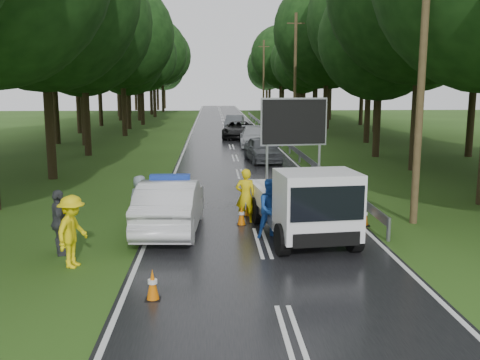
{
  "coord_description": "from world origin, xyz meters",
  "views": [
    {
      "loc": [
        -1.42,
        -14.8,
        4.51
      ],
      "look_at": [
        -0.48,
        3.1,
        1.3
      ],
      "focal_mm": 40.0,
      "sensor_mm": 36.0,
      "label": 1
    }
  ],
  "objects": [
    {
      "name": "ground",
      "position": [
        0.0,
        0.0,
        0.0
      ],
      "size": [
        160.0,
        160.0,
        0.0
      ],
      "primitive_type": "plane",
      "color": "#253F12",
      "rests_on": "ground"
    },
    {
      "name": "guardrail",
      "position": [
        3.7,
        29.67,
        0.55
      ],
      "size": [
        0.12,
        60.06,
        0.7
      ],
      "color": "gray",
      "rests_on": "ground"
    },
    {
      "name": "cone_far",
      "position": [
        -0.19,
        3.2,
        0.32
      ],
      "size": [
        0.31,
        0.31,
        0.66
      ],
      "color": "black",
      "rests_on": "ground"
    },
    {
      "name": "work_truck",
      "position": [
        1.27,
        0.37,
        1.1
      ],
      "size": [
        2.79,
        5.3,
        4.06
      ],
      "rotation": [
        0.0,
        0.0,
        0.11
      ],
      "color": "gray",
      "rests_on": "ground"
    },
    {
      "name": "road",
      "position": [
        0.0,
        30.0,
        0.01
      ],
      "size": [
        7.0,
        140.0,
        0.02
      ],
      "primitive_type": "cube",
      "color": "black",
      "rests_on": "ground"
    },
    {
      "name": "cone_center",
      "position": [
        -0.49,
        2.0,
        0.32
      ],
      "size": [
        0.32,
        0.32,
        0.67
      ],
      "color": "black",
      "rests_on": "ground"
    },
    {
      "name": "bystander_right",
      "position": [
        -3.8,
        2.5,
        0.8
      ],
      "size": [
        0.91,
        0.76,
        1.59
      ],
      "primitive_type": "imported",
      "rotation": [
        0.0,
        0.0,
        2.76
      ],
      "color": "gray",
      "rests_on": "ground"
    },
    {
      "name": "bystander_left",
      "position": [
        -4.9,
        -1.78,
        0.92
      ],
      "size": [
        0.98,
        1.32,
        1.83
      ],
      "primitive_type": "imported",
      "rotation": [
        0.0,
        0.0,
        1.29
      ],
      "color": "yellow",
      "rests_on": "ground"
    },
    {
      "name": "barrier",
      "position": [
        0.8,
        3.57,
        0.75
      ],
      "size": [
        2.31,
        0.71,
        0.99
      ],
      "rotation": [
        0.0,
        0.0,
        -0.28
      ],
      "color": "#E9EF0D",
      "rests_on": "ground"
    },
    {
      "name": "utility_pole_mid",
      "position": [
        5.2,
        28.0,
        5.06
      ],
      "size": [
        1.4,
        0.24,
        10.0
      ],
      "color": "#493B22",
      "rests_on": "ground"
    },
    {
      "name": "queue_car_fourth",
      "position": [
        0.8,
        37.79,
        0.77
      ],
      "size": [
        2.18,
        4.82,
        1.53
      ],
      "primitive_type": "imported",
      "rotation": [
        0.0,
        0.0,
        -0.12
      ],
      "color": "#474A4F",
      "rests_on": "ground"
    },
    {
      "name": "utility_pole_near",
      "position": [
        5.2,
        2.0,
        5.06
      ],
      "size": [
        1.4,
        0.24,
        10.0
      ],
      "color": "#493B22",
      "rests_on": "ground"
    },
    {
      "name": "bystander_mid",
      "position": [
        -5.5,
        -0.79,
        0.89
      ],
      "size": [
        0.76,
        1.13,
        1.78
      ],
      "primitive_type": "imported",
      "rotation": [
        0.0,
        0.0,
        1.92
      ],
      "color": "#3A3D41",
      "rests_on": "ground"
    },
    {
      "name": "cone_near_left",
      "position": [
        -2.7,
        -4.0,
        0.33
      ],
      "size": [
        0.33,
        0.33,
        0.69
      ],
      "color": "black",
      "rests_on": "ground"
    },
    {
      "name": "officer",
      "position": [
        -0.34,
        2.32,
        0.91
      ],
      "size": [
        0.67,
        0.45,
        1.81
      ],
      "primitive_type": "imported",
      "rotation": [
        0.0,
        0.0,
        3.12
      ],
      "color": "yellow",
      "rests_on": "ground"
    },
    {
      "name": "queue_car_first",
      "position": [
        1.54,
        16.41,
        0.74
      ],
      "size": [
        2.22,
        4.51,
        1.48
      ],
      "primitive_type": "imported",
      "rotation": [
        0.0,
        0.0,
        0.11
      ],
      "color": "#45484D",
      "rests_on": "ground"
    },
    {
      "name": "queue_car_second",
      "position": [
        1.65,
        24.24,
        0.72
      ],
      "size": [
        2.22,
        5.03,
        1.44
      ],
      "primitive_type": "imported",
      "rotation": [
        0.0,
        0.0,
        -0.04
      ],
      "color": "#ABAEB3",
      "rests_on": "ground"
    },
    {
      "name": "cone_right",
      "position": [
        3.5,
        1.77,
        0.32
      ],
      "size": [
        0.31,
        0.31,
        0.65
      ],
      "color": "black",
      "rests_on": "ground"
    },
    {
      "name": "police_sedan",
      "position": [
        -2.71,
        1.42,
        0.82
      ],
      "size": [
        1.98,
        5.03,
        1.79
      ],
      "rotation": [
        0.0,
        0.0,
        3.09
      ],
      "color": "silver",
      "rests_on": "ground"
    },
    {
      "name": "cone_left_mid",
      "position": [
        -2.0,
        3.0,
        0.38
      ],
      "size": [
        0.37,
        0.37,
        0.78
      ],
      "color": "black",
      "rests_on": "ground"
    },
    {
      "name": "queue_car_third",
      "position": [
        0.8,
        30.24,
        0.73
      ],
      "size": [
        3.04,
        5.5,
        1.46
      ],
      "primitive_type": "imported",
      "rotation": [
        0.0,
        0.0,
        -0.12
      ],
      "color": "black",
      "rests_on": "ground"
    },
    {
      "name": "utility_pole_far",
      "position": [
        5.2,
        54.0,
        5.06
      ],
      "size": [
        1.4,
        0.24,
        10.0
      ],
      "color": "#493B22",
      "rests_on": "ground"
    },
    {
      "name": "civilian",
      "position": [
        0.31,
        0.5,
        0.89
      ],
      "size": [
        0.99,
        0.84,
        1.79
      ],
      "primitive_type": "imported",
      "rotation": [
        0.0,
        0.0,
        0.2
      ],
      "color": "#174297",
      "rests_on": "ground"
    }
  ]
}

